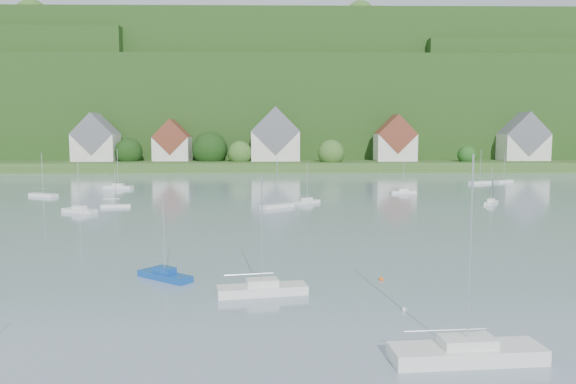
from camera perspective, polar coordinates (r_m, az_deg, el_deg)
The scene contains 13 objects.
far_shore_strip at distance 199.62m, azimuth -2.69°, elevation 2.97°, with size 600.00×60.00×3.00m, color #304D1D.
forested_ridge at distance 268.13m, azimuth -2.17°, elevation 8.29°, with size 620.00×181.22×69.89m.
village_building_0 at distance 196.07m, azimuth -19.17°, elevation 4.94°, with size 14.00×10.40×16.00m.
village_building_1 at distance 191.74m, azimuth -11.83°, elevation 4.90°, with size 12.00×9.36×14.00m.
village_building_2 at distance 187.28m, azimuth -1.28°, elevation 5.46°, with size 16.00×11.44×18.00m.
village_building_3 at distance 189.30m, azimuth 10.96°, elevation 5.11°, with size 13.00×10.40×15.50m.
village_building_4 at distance 207.00m, azimuth 23.06°, elevation 4.85°, with size 15.00×10.40×16.50m.
near_sailboat_1 at distance 46.47m, azimuth -12.58°, elevation -8.28°, with size 4.98×4.26×6.95m.
near_sailboat_3 at distance 41.28m, azimuth -2.67°, elevation -9.87°, with size 6.82×3.03×8.89m.
near_sailboat_4 at distance 31.20m, azimuth 17.92°, elevation -15.34°, with size 8.09×2.87×10.72m.
mooring_buoy_1 at distance 38.39m, azimuth 11.91°, elevation -11.93°, with size 0.38×0.38×0.38m, color white.
mooring_buoy_3 at distance 45.77m, azimuth 9.58°, elevation -8.96°, with size 0.39×0.39×0.39m, color orange.
far_sailboat_cluster at distance 115.69m, azimuth 0.58°, elevation 0.29°, with size 195.72×61.12×8.71m.
Camera 1 is at (6.19, 0.73, 11.66)m, focal length 34.53 mm.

